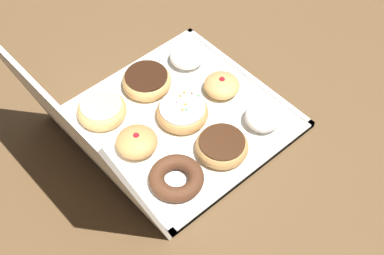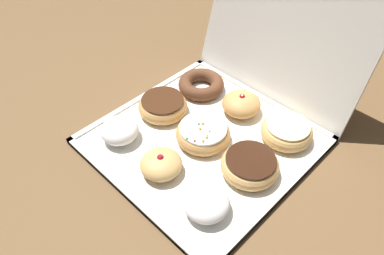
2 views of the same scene
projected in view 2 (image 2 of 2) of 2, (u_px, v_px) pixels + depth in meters
ground_plane at (203, 143)px, 0.80m from camera, size 3.00×3.00×0.00m
donut_box at (203, 141)px, 0.80m from camera, size 0.42×0.42×0.01m
box_lid_open at (289, 18)px, 0.80m from camera, size 0.42×0.12×0.39m
powdered_filled_donut_0 at (120, 130)px, 0.78m from camera, size 0.08×0.08×0.05m
jelly_filled_donut_1 at (160, 164)px, 0.72m from camera, size 0.08×0.08×0.05m
powdered_filled_donut_2 at (206, 203)px, 0.65m from camera, size 0.09×0.09×0.04m
chocolate_frosted_donut_3 at (164, 105)px, 0.84m from camera, size 0.11×0.11×0.04m
sprinkle_donut_4 at (204, 134)px, 0.78m from camera, size 0.12×0.12×0.04m
chocolate_frosted_donut_5 at (249, 166)px, 0.71m from camera, size 0.12×0.12×0.04m
chocolate_cake_ring_donut_6 at (201, 84)px, 0.91m from camera, size 0.11×0.11×0.03m
jelly_filled_donut_7 at (242, 105)px, 0.84m from camera, size 0.09×0.09×0.05m
glazed_ring_donut_8 at (287, 131)px, 0.78m from camera, size 0.11×0.11×0.04m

